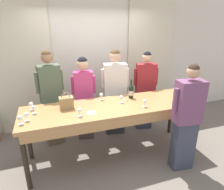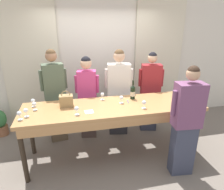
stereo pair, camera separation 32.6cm
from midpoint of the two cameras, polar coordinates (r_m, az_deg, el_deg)
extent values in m
plane|color=#70665B|center=(3.73, 2.91, -16.64)|extent=(18.00, 18.00, 0.00)
cube|color=silver|center=(4.49, -1.79, 9.58)|extent=(12.00, 0.06, 2.80)
cube|color=beige|center=(4.40, -19.95, 7.40)|extent=(1.13, 0.03, 2.69)
cube|color=beige|center=(4.89, 14.88, 9.15)|extent=(1.13, 0.03, 2.69)
cube|color=#B27F4C|center=(3.25, 3.20, -3.52)|extent=(2.91, 0.85, 0.06)
cube|color=#B27F4C|center=(2.94, 5.32, -8.25)|extent=(2.80, 0.03, 0.12)
cylinder|color=#2D2319|center=(3.14, -21.23, -16.11)|extent=(0.07, 0.07, 0.90)
cylinder|color=#2D2319|center=(3.79, 25.46, -10.04)|extent=(0.07, 0.07, 0.90)
cylinder|color=#2D2319|center=(3.72, -19.82, -9.79)|extent=(0.07, 0.07, 0.90)
cylinder|color=#2D2319|center=(4.28, 19.93, -5.67)|extent=(0.07, 0.07, 0.90)
cylinder|color=black|center=(3.52, 8.58, 0.50)|extent=(0.08, 0.08, 0.21)
cone|color=black|center=(3.48, 8.69, 2.47)|extent=(0.08, 0.08, 0.05)
cylinder|color=black|center=(3.46, 8.74, 3.46)|extent=(0.03, 0.03, 0.08)
cylinder|color=beige|center=(3.52, 8.57, 0.34)|extent=(0.08, 0.08, 0.08)
cube|color=#997A4C|center=(3.21, -10.14, -1.75)|extent=(0.21, 0.14, 0.19)
torus|color=#997A4C|center=(3.18, -10.25, -0.05)|extent=(0.14, 0.01, 0.14)
cylinder|color=white|center=(3.21, 11.95, -3.73)|extent=(0.07, 0.07, 0.00)
cylinder|color=white|center=(3.19, 12.00, -3.17)|extent=(0.01, 0.01, 0.06)
sphere|color=white|center=(3.17, 12.08, -2.18)|extent=(0.07, 0.07, 0.07)
cylinder|color=white|center=(2.95, -6.87, -5.62)|extent=(0.07, 0.07, 0.00)
cylinder|color=white|center=(2.93, -6.90, -5.03)|extent=(0.01, 0.01, 0.06)
sphere|color=white|center=(2.91, -6.95, -3.96)|extent=(0.07, 0.07, 0.07)
cylinder|color=white|center=(3.38, -18.93, -3.12)|extent=(0.07, 0.07, 0.00)
cylinder|color=white|center=(3.37, -18.99, -2.59)|extent=(0.01, 0.01, 0.06)
sphere|color=white|center=(3.35, -19.11, -1.64)|extent=(0.07, 0.07, 0.07)
sphere|color=beige|center=(3.35, -19.09, -1.77)|extent=(0.04, 0.04, 0.04)
cylinder|color=white|center=(3.71, 23.44, -1.66)|extent=(0.07, 0.07, 0.00)
cylinder|color=white|center=(3.70, 23.51, -1.17)|extent=(0.01, 0.01, 0.06)
sphere|color=white|center=(3.68, 23.64, -0.30)|extent=(0.07, 0.07, 0.07)
cylinder|color=white|center=(3.34, 5.46, -2.31)|extent=(0.07, 0.07, 0.00)
cylinder|color=white|center=(3.33, 5.48, -1.78)|extent=(0.01, 0.01, 0.06)
sphere|color=white|center=(3.31, 5.51, -0.82)|extent=(0.07, 0.07, 0.07)
sphere|color=beige|center=(3.31, 5.51, -0.95)|extent=(0.04, 0.04, 0.04)
cylinder|color=white|center=(3.25, -18.49, -4.07)|extent=(0.07, 0.07, 0.00)
cylinder|color=white|center=(3.23, -18.56, -3.52)|extent=(0.01, 0.01, 0.06)
sphere|color=white|center=(3.21, -18.68, -2.54)|extent=(0.07, 0.07, 0.07)
cylinder|color=white|center=(3.47, -0.09, -1.34)|extent=(0.07, 0.07, 0.00)
cylinder|color=white|center=(3.46, -0.09, -0.82)|extent=(0.01, 0.01, 0.06)
sphere|color=white|center=(3.44, -0.09, 0.11)|extent=(0.07, 0.07, 0.07)
cylinder|color=white|center=(3.00, -21.95, -6.58)|extent=(0.07, 0.07, 0.00)
cylinder|color=white|center=(2.99, -22.04, -6.00)|extent=(0.01, 0.01, 0.06)
sphere|color=white|center=(2.96, -22.19, -4.95)|extent=(0.07, 0.07, 0.07)
cylinder|color=white|center=(3.06, -20.42, -5.83)|extent=(0.07, 0.07, 0.00)
cylinder|color=white|center=(3.05, -20.50, -5.25)|extent=(0.01, 0.01, 0.06)
sphere|color=white|center=(3.02, -20.64, -4.23)|extent=(0.07, 0.07, 0.07)
cube|color=white|center=(3.02, -3.50, -4.88)|extent=(0.13, 0.13, 0.00)
cylinder|color=#193399|center=(3.41, 7.31, -1.91)|extent=(0.03, 0.14, 0.01)
cube|color=brown|center=(4.02, -13.01, -7.02)|extent=(0.34, 0.24, 0.86)
cube|color=#4C5B47|center=(3.73, -13.94, 3.51)|extent=(0.40, 0.28, 0.68)
sphere|color=#9E7051|center=(3.63, -14.58, 10.70)|extent=(0.20, 0.20, 0.20)
sphere|color=brown|center=(3.62, -14.63, 11.25)|extent=(0.18, 0.18, 0.18)
cylinder|color=#4C5B47|center=(3.75, -10.92, 4.65)|extent=(0.08, 0.08, 0.37)
cylinder|color=#4C5B47|center=(3.70, -17.14, 3.86)|extent=(0.08, 0.08, 0.37)
cube|color=#473833|center=(4.06, -4.45, -6.87)|extent=(0.32, 0.23, 0.77)
cube|color=#C63D7A|center=(3.80, -4.74, 2.43)|extent=(0.38, 0.27, 0.61)
sphere|color=#DBAD89|center=(3.68, -4.94, 8.98)|extent=(0.21, 0.21, 0.21)
sphere|color=black|center=(3.68, -4.95, 9.55)|extent=(0.19, 0.19, 0.19)
cylinder|color=#C63D7A|center=(3.78, -1.81, 3.14)|extent=(0.08, 0.08, 0.34)
cylinder|color=#C63D7A|center=(3.80, -7.69, 3.03)|extent=(0.08, 0.08, 0.34)
cube|color=#28282D|center=(4.17, 4.09, -5.68)|extent=(0.40, 0.26, 0.83)
cube|color=silver|center=(3.90, 4.36, 4.14)|extent=(0.47, 0.31, 0.65)
sphere|color=#DBAD89|center=(3.80, 4.55, 10.96)|extent=(0.22, 0.22, 0.22)
sphere|color=brown|center=(3.79, 4.57, 11.53)|extent=(0.19, 0.19, 0.19)
cylinder|color=silver|center=(3.92, 7.89, 4.83)|extent=(0.08, 0.08, 0.36)
cylinder|color=silver|center=(3.87, 0.83, 4.82)|extent=(0.08, 0.08, 0.36)
cube|color=#383D51|center=(4.40, 12.55, -4.86)|extent=(0.37, 0.25, 0.80)
cube|color=maroon|center=(4.15, 13.30, 4.16)|extent=(0.43, 0.29, 0.64)
sphere|color=#DBAD89|center=(4.05, 13.82, 10.22)|extent=(0.19, 0.19, 0.19)
sphere|color=black|center=(4.05, 13.86, 10.69)|extent=(0.17, 0.17, 0.17)
cylinder|color=maroon|center=(4.19, 16.27, 4.72)|extent=(0.08, 0.08, 0.35)
cylinder|color=maroon|center=(4.09, 10.37, 4.85)|extent=(0.08, 0.08, 0.35)
cube|color=#383D51|center=(3.37, 22.14, -14.27)|extent=(0.35, 0.23, 0.82)
cube|color=#704266|center=(3.04, 23.96, -2.76)|extent=(0.41, 0.27, 0.65)
sphere|color=tan|center=(2.90, 25.22, 5.42)|extent=(0.18, 0.18, 0.18)
sphere|color=#332319|center=(2.90, 25.32, 6.03)|extent=(0.16, 0.16, 0.16)
cylinder|color=#704266|center=(2.92, 20.42, -2.17)|extent=(0.08, 0.08, 0.36)
cylinder|color=#704266|center=(3.14, 27.51, -1.68)|extent=(0.08, 0.08, 0.36)
cylinder|color=#935B3D|center=(4.73, -27.19, -8.98)|extent=(0.25, 0.25, 0.20)
ellipsoid|color=#38753D|center=(4.62, -27.72, -6.08)|extent=(0.26, 0.26, 0.37)
camera|label=1|loc=(0.16, -87.14, 1.07)|focal=32.00mm
camera|label=2|loc=(0.16, 92.86, -1.07)|focal=32.00mm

